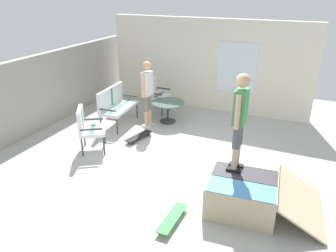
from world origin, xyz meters
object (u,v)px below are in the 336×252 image
patio_table (168,108)px  person_skater (240,116)px  patio_bench (115,103)px  patio_chair_near_house (155,91)px  skate_ramp (245,188)px  person_watching (147,89)px  skateboard_by_bench (139,136)px  patio_chair_by_wall (87,126)px  skateboard_spare (172,218)px

patio_table → person_skater: person_skater is taller
patio_bench → patio_chair_near_house: 1.43m
skate_ramp → patio_table: size_ratio=2.18×
person_watching → skateboard_by_bench: person_watching is taller
person_watching → patio_table: bearing=-34.6°
patio_chair_by_wall → person_skater: 3.57m
patio_chair_by_wall → person_skater: size_ratio=0.61×
skateboard_spare → patio_table: bearing=25.0°
skateboard_spare → patio_chair_by_wall: bearing=61.2°
skate_ramp → patio_chair_by_wall: 3.69m
person_skater → skateboard_spare: 1.95m
patio_bench → patio_chair_by_wall: bearing=-170.9°
patio_bench → patio_table: bearing=-59.1°
skateboard_by_bench → person_watching: bearing=10.8°
patio_table → patio_chair_by_wall: bearing=156.9°
patio_chair_by_wall → person_skater: bearing=-97.1°
patio_chair_near_house → patio_table: patio_chair_near_house is taller
skateboard_by_bench → patio_table: bearing=-8.5°
patio_bench → patio_chair_near_house: bearing=-22.0°
skate_ramp → skateboard_spare: skate_ramp is taller
patio_chair_near_house → patio_table: bearing=-131.6°
patio_chair_near_house → patio_bench: bearing=158.0°
patio_bench → patio_chair_by_wall: same height
skate_ramp → skateboard_by_bench: (1.43, 2.87, -0.20)m
person_watching → skateboard_spare: (-3.24, -2.09, -0.94)m
skateboard_by_bench → patio_chair_by_wall: bearing=140.9°
person_watching → skateboard_spare: size_ratio=2.17×
person_watching → skateboard_spare: 3.97m
patio_table → patio_bench: bearing=120.9°
patio_chair_near_house → skateboard_by_bench: patio_chair_near_house is taller
patio_bench → skateboard_by_bench: size_ratio=1.56×
person_skater → patio_chair_near_house: bearing=43.6°
skateboard_spare → patio_chair_near_house: bearing=29.1°
patio_bench → person_skater: size_ratio=0.77×
patio_bench → skate_ramp: bearing=-117.5°
patio_chair_by_wall → skateboard_spare: patio_chair_by_wall is taller
skate_ramp → patio_chair_near_house: (3.34, 3.35, 0.33)m
patio_chair_by_wall → person_watching: 1.90m
person_watching → skate_ramp: bearing=-126.5°
patio_bench → patio_table: 1.42m
patio_bench → person_watching: (0.22, -0.86, 0.41)m
patio_chair_near_house → patio_chair_by_wall: 2.87m
patio_table → person_watching: bearing=145.4°
patio_chair_by_wall → skateboard_spare: 3.14m
patio_bench → skateboard_spare: (-3.03, -2.95, -0.53)m
skate_ramp → patio_bench: bearing=62.5°
skate_ramp → person_watching: (2.24, 3.03, 0.74)m
person_watching → person_skater: person_skater is taller
patio_chair_near_house → patio_table: 0.93m
person_watching → skateboard_spare: bearing=-147.1°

